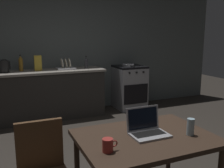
% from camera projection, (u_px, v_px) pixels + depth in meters
% --- Properties ---
extents(ground_plane, '(12.00, 12.00, 0.00)m').
position_uv_depth(ground_plane, '(121.00, 168.00, 3.06)').
color(ground_plane, '#2D2823').
extents(back_wall, '(6.40, 0.10, 2.61)m').
position_uv_depth(back_wall, '(81.00, 47.00, 5.26)').
color(back_wall, '#525A59').
rests_on(back_wall, ground_plane).
extents(kitchen_counter, '(2.16, 0.64, 0.91)m').
position_uv_depth(kitchen_counter, '(47.00, 94.00, 4.80)').
color(kitchen_counter, '#282623').
rests_on(kitchen_counter, ground_plane).
extents(stove_oven, '(0.60, 0.62, 0.91)m').
position_uv_depth(stove_oven, '(129.00, 87.00, 5.47)').
color(stove_oven, gray).
rests_on(stove_oven, ground_plane).
extents(dining_table, '(1.15, 0.83, 0.72)m').
position_uv_depth(dining_table, '(145.00, 144.00, 2.20)').
color(dining_table, '#332319').
rests_on(dining_table, ground_plane).
extents(laptop, '(0.32, 0.25, 0.23)m').
position_uv_depth(laptop, '(147.00, 129.00, 2.21)').
color(laptop, '#99999E').
rests_on(laptop, dining_table).
extents(electric_kettle, '(0.19, 0.16, 0.23)m').
position_uv_depth(electric_kettle, '(4.00, 66.00, 4.42)').
color(electric_kettle, black).
rests_on(electric_kettle, kitchen_counter).
extents(bottle, '(0.06, 0.06, 0.24)m').
position_uv_depth(bottle, '(86.00, 63.00, 4.94)').
color(bottle, '#2D2D33').
rests_on(bottle, kitchen_counter).
extents(frying_pan, '(0.26, 0.44, 0.05)m').
position_uv_depth(frying_pan, '(128.00, 65.00, 5.33)').
color(frying_pan, gray).
rests_on(frying_pan, stove_oven).
extents(coffee_mug, '(0.12, 0.08, 0.10)m').
position_uv_depth(coffee_mug, '(108.00, 145.00, 1.88)').
color(coffee_mug, '#9E2D28').
rests_on(coffee_mug, dining_table).
extents(drinking_glass, '(0.06, 0.06, 0.15)m').
position_uv_depth(drinking_glass, '(190.00, 127.00, 2.19)').
color(drinking_glass, '#99B7C6').
rests_on(drinking_glass, dining_table).
extents(cereal_box, '(0.13, 0.05, 0.28)m').
position_uv_depth(cereal_box, '(38.00, 63.00, 4.65)').
color(cereal_box, gold).
rests_on(cereal_box, kitchen_counter).
extents(dish_rack, '(0.34, 0.26, 0.21)m').
position_uv_depth(dish_rack, '(66.00, 67.00, 4.85)').
color(dish_rack, silver).
rests_on(dish_rack, kitchen_counter).
extents(bottle_b, '(0.07, 0.07, 0.30)m').
position_uv_depth(bottle_b, '(21.00, 63.00, 4.59)').
color(bottle_b, '#8C601E').
rests_on(bottle_b, kitchen_counter).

